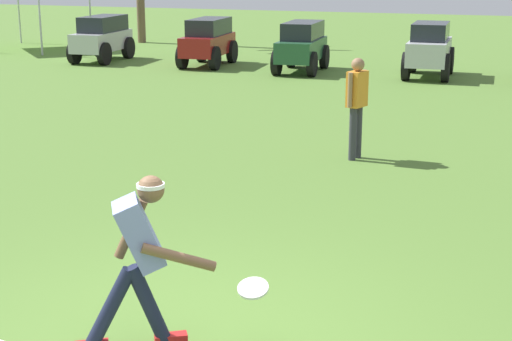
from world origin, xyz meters
name	(u,v)px	position (x,y,z in m)	size (l,w,h in m)	color
ground_plane	(180,341)	(0.00, 0.00, 0.00)	(80.00, 80.00, 0.00)	#537931
frisbee_thrower	(139,254)	(-0.22, -0.21, 0.80)	(1.07, 0.58, 1.42)	#191E38
frisbee_in_flight	(253,288)	(0.61, 0.07, 0.52)	(0.26, 0.26, 0.10)	white
teammate_near_sideline	(357,99)	(-0.02, 6.36, 0.94)	(0.29, 0.49, 1.56)	#33333D
parked_car_slot_a	(102,37)	(-9.92, 15.57, 0.72)	(1.33, 2.47, 1.34)	#B7BABF
parked_car_slot_b	(208,40)	(-6.50, 15.69, 0.72)	(1.34, 2.47, 1.34)	maroon
parked_car_slot_c	(302,45)	(-3.60, 15.40, 0.72)	(1.30, 2.46, 1.34)	#235133
parked_car_slot_d	(429,48)	(-0.19, 15.56, 0.74)	(1.27, 2.39, 1.40)	#B7BABF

